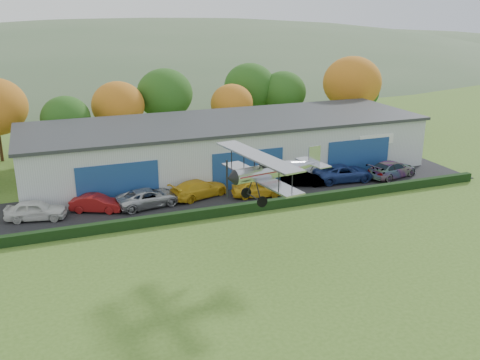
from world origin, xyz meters
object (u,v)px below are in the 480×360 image
object	(u,v)px
car_5	(302,179)
biplane	(271,169)
car_3	(199,189)
car_0	(36,210)
car_1	(97,203)
car_2	(149,197)
car_6	(344,173)
car_7	(392,169)
hangar	(226,145)
car_4	(257,188)

from	to	relation	value
car_5	biplane	size ratio (longest dim) A/B	0.47
car_3	car_5	xyz separation A→B (m)	(10.11, -0.40, -0.12)
car_0	car_1	xyz separation A→B (m)	(4.75, 0.06, -0.10)
car_2	car_5	size ratio (longest dim) A/B	1.35
car_0	car_6	world-z (taller)	car_6
car_3	car_7	distance (m)	19.67
car_6	biplane	world-z (taller)	biplane
car_5	car_6	world-z (taller)	car_6
hangar	car_6	size ratio (longest dim) A/B	6.96
car_0	car_2	xyz separation A→B (m)	(9.05, -0.27, -0.04)
car_7	car_3	bearing A→B (deg)	71.84
hangar	car_6	xyz separation A→B (m)	(9.40, -7.60, -1.80)
car_4	car_5	bearing A→B (deg)	-64.89
car_2	car_3	bearing A→B (deg)	-91.50
car_5	biplane	xyz separation A→B (m)	(-8.58, -11.69, 5.23)
car_2	car_6	world-z (taller)	car_6
car_1	car_4	bearing A→B (deg)	-71.15
biplane	car_3	bearing A→B (deg)	87.76
hangar	car_5	xyz separation A→B (m)	(5.01, -7.37, -1.93)
car_2	biplane	distance (m)	14.00
car_0	car_7	xyz separation A→B (m)	(33.32, -0.92, 0.01)
hangar	car_3	distance (m)	8.83
car_5	car_7	xyz separation A→B (m)	(9.52, -0.86, 0.14)
car_6	biplane	distance (m)	18.04
car_2	car_4	world-z (taller)	car_4
hangar	car_4	xyz separation A→B (m)	(-0.22, -8.67, -1.84)
car_2	car_6	xyz separation A→B (m)	(19.14, -0.01, 0.04)
car_2	car_4	xyz separation A→B (m)	(9.52, -1.08, 0.00)
car_3	car_6	bearing A→B (deg)	-110.69
car_3	car_4	xyz separation A→B (m)	(4.89, -1.69, -0.03)
hangar	biplane	distance (m)	19.67
car_2	car_6	distance (m)	19.14
car_3	biplane	size ratio (longest dim) A/B	0.63
car_5	car_6	xyz separation A→B (m)	(4.40, -0.22, 0.14)
hangar	car_5	distance (m)	9.12
car_1	car_5	bearing A→B (deg)	-65.67
car_6	hangar	bearing A→B (deg)	56.66
car_0	car_3	distance (m)	13.69
car_2	car_7	xyz separation A→B (m)	(24.26, -0.65, 0.05)
car_3	car_4	bearing A→B (deg)	-127.34
car_4	biplane	distance (m)	12.07
car_0	car_1	bearing A→B (deg)	-76.24
car_2	biplane	world-z (taller)	biplane
hangar	car_2	bearing A→B (deg)	-142.08
car_1	car_2	xyz separation A→B (m)	(4.30, -0.33, 0.06)
hangar	biplane	bearing A→B (deg)	-100.61
hangar	car_7	distance (m)	16.79
biplane	car_5	bearing A→B (deg)	44.25
car_2	car_3	size ratio (longest dim) A/B	1.01
hangar	car_3	world-z (taller)	hangar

